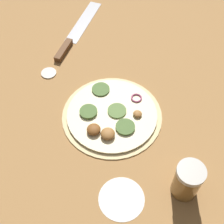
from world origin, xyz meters
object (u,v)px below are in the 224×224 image
pizza (111,115)px  knife (72,38)px  spice_jar (187,181)px  loose_cap (49,73)px

pizza → knife: 0.34m
knife → spice_jar: spice_jar is taller
pizza → spice_jar: bearing=100.9°
pizza → spice_jar: size_ratio=2.73×
knife → spice_jar: (-0.02, 0.59, 0.04)m
knife → loose_cap: 0.16m
pizza → knife: size_ratio=1.03×
pizza → spice_jar: (-0.05, 0.26, 0.04)m
spice_jar → pizza: bearing=-79.1°
knife → loose_cap: size_ratio=5.79×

